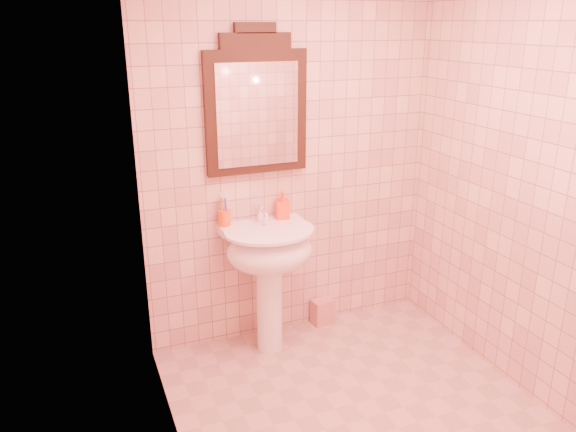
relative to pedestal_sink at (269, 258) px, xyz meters
name	(u,v)px	position (x,y,z in m)	size (l,w,h in m)	color
floor	(366,418)	(0.25, -0.87, -0.66)	(2.20, 2.20, 0.00)	tan
back_wall	(292,158)	(0.25, 0.23, 0.59)	(2.00, 0.02, 2.50)	beige
pedestal_sink	(269,258)	(0.00, 0.00, 0.00)	(0.58, 0.58, 0.86)	white
faucet	(262,214)	(0.00, 0.14, 0.26)	(0.04, 0.16, 0.11)	white
mirror	(256,106)	(0.00, 0.20, 0.94)	(0.65, 0.06, 0.91)	black
toothbrush_cup	(224,217)	(-0.24, 0.17, 0.26)	(0.08, 0.08, 0.19)	#E65113
soap_dispenser	(282,205)	(0.15, 0.16, 0.29)	(0.08, 0.09, 0.19)	#FD3C15
towel	(322,312)	(0.47, 0.17, -0.57)	(0.15, 0.10, 0.19)	#DB8580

